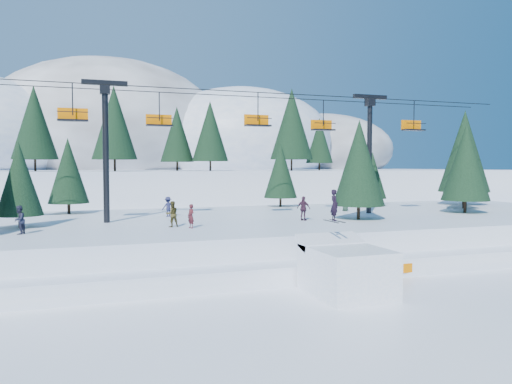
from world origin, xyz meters
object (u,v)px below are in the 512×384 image
object	(u,v)px
banner_near	(406,268)
banner_far	(421,264)
jump_kicker	(346,269)
chairlift	(239,132)

from	to	relation	value
banner_near	banner_far	world-z (taller)	same
jump_kicker	banner_far	distance (m)	7.64
jump_kicker	banner_near	world-z (taller)	jump_kicker
banner_near	chairlift	bearing A→B (deg)	115.63
jump_kicker	banner_far	world-z (taller)	jump_kicker
jump_kicker	banner_near	distance (m)	5.85
jump_kicker	banner_far	xyz separation A→B (m)	(6.99, 3.00, -0.79)
jump_kicker	banner_far	bearing A→B (deg)	23.26
chairlift	banner_near	xyz separation A→B (m)	(6.27, -13.08, -8.78)
banner_near	banner_far	bearing A→B (deg)	24.22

